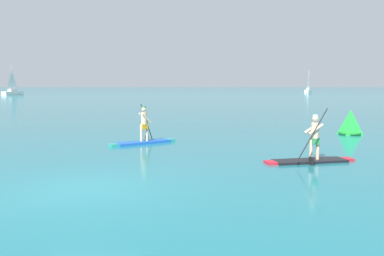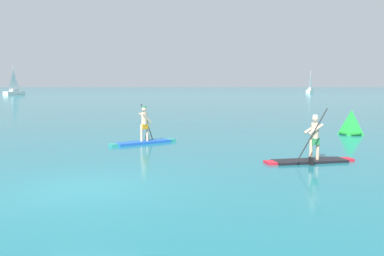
# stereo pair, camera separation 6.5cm
# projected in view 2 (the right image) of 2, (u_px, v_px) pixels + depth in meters

# --- Properties ---
(ground) EXTENTS (440.00, 440.00, 0.00)m
(ground) POSITION_uv_depth(u_px,v_px,m) (83.00, 188.00, 10.31)
(ground) COLOR #1E727F
(paddleboarder_mid_center) EXTENTS (2.74, 2.10, 1.74)m
(paddleboarder_mid_center) POSITION_uv_depth(u_px,v_px,m) (144.00, 136.00, 17.83)
(paddleboarder_mid_center) COLOR blue
(paddleboarder_mid_center) RESTS_ON ground
(paddleboarder_far_right) EXTENTS (3.12, 1.26, 1.89)m
(paddleboarder_far_right) POSITION_uv_depth(u_px,v_px,m) (311.00, 152.00, 13.63)
(paddleboarder_far_right) COLOR black
(paddleboarder_far_right) RESTS_ON ground
(race_marker_buoy) EXTENTS (1.25, 1.25, 1.26)m
(race_marker_buoy) POSITION_uv_depth(u_px,v_px,m) (351.00, 124.00, 20.89)
(race_marker_buoy) COLOR green
(race_marker_buoy) RESTS_ON ground
(sailboat_left_horizon) EXTENTS (2.77, 5.19, 6.19)m
(sailboat_left_horizon) POSITION_uv_depth(u_px,v_px,m) (14.00, 91.00, 85.76)
(sailboat_left_horizon) COLOR white
(sailboat_left_horizon) RESTS_ON ground
(sailboat_right_horizon) EXTENTS (2.88, 4.04, 5.62)m
(sailboat_right_horizon) POSITION_uv_depth(u_px,v_px,m) (310.00, 89.00, 103.68)
(sailboat_right_horizon) COLOR white
(sailboat_right_horizon) RESTS_ON ground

